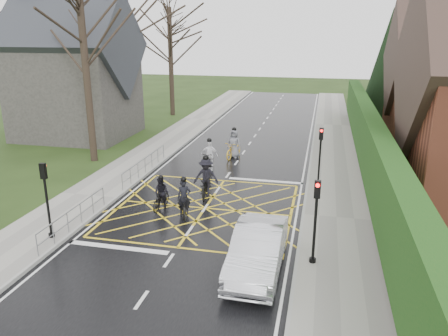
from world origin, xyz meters
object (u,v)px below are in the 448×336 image
at_px(cyclist_mid, 206,181).
at_px(car, 258,249).
at_px(cyclist_back, 161,196).
at_px(cyclist_rear, 184,203).
at_px(cyclist_lead, 234,147).
at_px(cyclist_front, 209,159).

distance_m(cyclist_mid, car, 7.47).
relative_size(cyclist_back, car, 0.35).
distance_m(cyclist_rear, cyclist_back, 1.36).
xyz_separation_m(cyclist_back, cyclist_mid, (1.58, 2.10, 0.15)).
bearing_deg(cyclist_lead, cyclist_rear, -79.46).
xyz_separation_m(cyclist_front, cyclist_lead, (0.88, 2.95, -0.02)).
bearing_deg(cyclist_lead, cyclist_back, -87.39).
height_order(cyclist_front, car, cyclist_front).
bearing_deg(cyclist_lead, car, -62.54).
relative_size(cyclist_rear, cyclist_back, 1.18).
distance_m(cyclist_front, car, 11.50).
bearing_deg(car, cyclist_mid, 119.32).
bearing_deg(cyclist_lead, cyclist_mid, -77.56).
bearing_deg(cyclist_mid, cyclist_lead, 80.93).
xyz_separation_m(cyclist_rear, cyclist_front, (-0.56, 6.66, 0.13)).
bearing_deg(car, cyclist_rear, 135.49).
bearing_deg(car, cyclist_lead, 105.29).
relative_size(cyclist_rear, cyclist_mid, 0.87).
xyz_separation_m(cyclist_front, car, (4.51, -10.57, 0.06)).
height_order(cyclist_rear, cyclist_lead, cyclist_lead).
bearing_deg(cyclist_front, cyclist_back, -97.26).
distance_m(cyclist_back, cyclist_front, 6.18).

